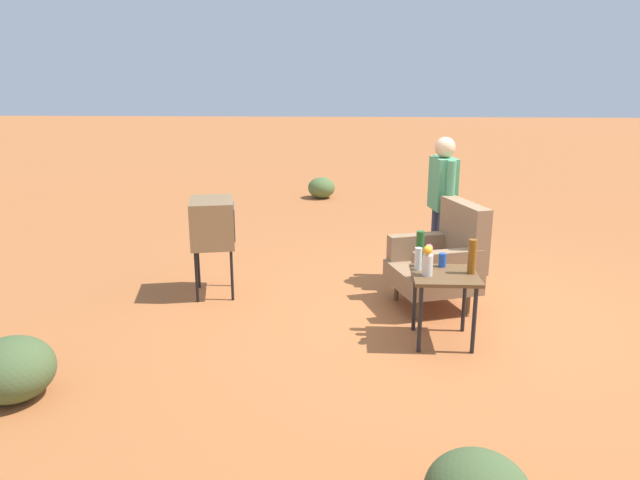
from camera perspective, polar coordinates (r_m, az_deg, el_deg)
name	(u,v)px	position (r m, az deg, el deg)	size (l,w,h in m)	color
ground_plane	(445,312)	(6.02, 12.00, -6.84)	(60.00, 60.00, 0.00)	#AD6033
armchair	(442,259)	(6.01, 11.73, -1.80)	(0.96, 0.98, 1.06)	brown
side_table	(445,284)	(5.19, 11.94, -4.17)	(0.56, 0.56, 0.63)	black
tv_on_stand	(213,223)	(6.25, -10.33, 1.63)	(0.68, 0.55, 1.03)	black
person_standing	(442,202)	(6.56, 11.71, 3.62)	(0.56, 0.28, 1.64)	#2D3347
bottle_tall_amber	(472,257)	(5.18, 14.48, -1.56)	(0.07, 0.07, 0.30)	brown
bottle_short_clear	(418,259)	(5.19, 9.47, -1.81)	(0.06, 0.06, 0.20)	silver
bottle_wine_green	(420,249)	(5.28, 9.63, -0.85)	(0.07, 0.07, 0.32)	#1E5623
soda_can_blue	(442,260)	(5.33, 11.73, -1.91)	(0.07, 0.07, 0.12)	blue
flower_vase	(428,259)	(5.05, 10.37, -1.79)	(0.15, 0.10, 0.27)	silver
shrub_far	(12,369)	(4.85, -27.60, -11.00)	(0.60, 0.60, 0.46)	#475B33
shrub_lone	(321,188)	(11.38, 0.14, 5.07)	(0.52, 0.52, 0.40)	#516B38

